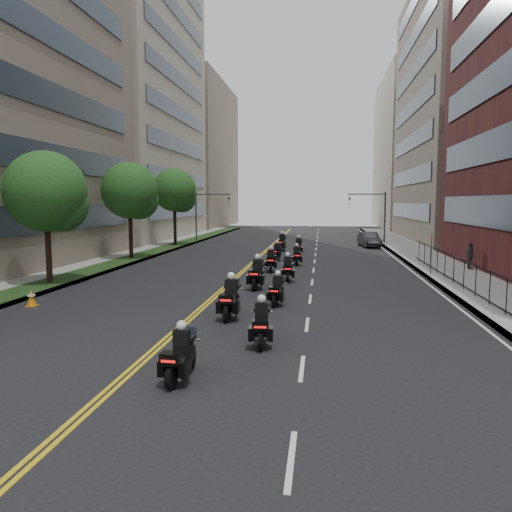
{
  "coord_description": "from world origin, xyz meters",
  "views": [
    {
      "loc": [
        3.68,
        -13.56,
        4.66
      ],
      "look_at": [
        0.22,
        12.84,
        1.71
      ],
      "focal_mm": 35.0,
      "sensor_mm": 36.0,
      "label": 1
    }
  ],
  "objects_px": {
    "pedestrian_c": "(470,256)",
    "traffic_cone": "(31,298)",
    "motorcycle_0": "(180,357)",
    "motorcycle_5": "(288,270)",
    "motorcycle_3": "(277,291)",
    "motorcycle_1": "(261,325)",
    "motorcycle_7": "(297,256)",
    "motorcycle_10": "(282,243)",
    "parked_sedan": "(369,240)",
    "motorcycle_8": "(277,253)",
    "motorcycle_9": "(299,247)",
    "motorcycle_2": "(231,300)",
    "motorcycle_6": "(271,261)",
    "motorcycle_4": "(257,275)"
  },
  "relations": [
    {
      "from": "motorcycle_5",
      "to": "motorcycle_3",
      "type": "bearing_deg",
      "value": -94.17
    },
    {
      "from": "motorcycle_0",
      "to": "parked_sedan",
      "type": "distance_m",
      "value": 40.22
    },
    {
      "from": "parked_sedan",
      "to": "motorcycle_2",
      "type": "bearing_deg",
      "value": -112.31
    },
    {
      "from": "motorcycle_7",
      "to": "motorcycle_8",
      "type": "distance_m",
      "value": 3.18
    },
    {
      "from": "motorcycle_2",
      "to": "motorcycle_7",
      "type": "relative_size",
      "value": 1.15
    },
    {
      "from": "motorcycle_10",
      "to": "motorcycle_7",
      "type": "bearing_deg",
      "value": -72.76
    },
    {
      "from": "motorcycle_0",
      "to": "motorcycle_2",
      "type": "xyz_separation_m",
      "value": [
        0.04,
        7.02,
        0.11
      ]
    },
    {
      "from": "motorcycle_4",
      "to": "parked_sedan",
      "type": "height_order",
      "value": "motorcycle_4"
    },
    {
      "from": "motorcycle_1",
      "to": "motorcycle_3",
      "type": "xyz_separation_m",
      "value": [
        -0.04,
        6.33,
        -0.03
      ]
    },
    {
      "from": "motorcycle_0",
      "to": "motorcycle_2",
      "type": "relative_size",
      "value": 0.85
    },
    {
      "from": "motorcycle_1",
      "to": "motorcycle_3",
      "type": "relative_size",
      "value": 1.05
    },
    {
      "from": "pedestrian_c",
      "to": "motorcycle_6",
      "type": "bearing_deg",
      "value": 93.43
    },
    {
      "from": "motorcycle_10",
      "to": "motorcycle_4",
      "type": "bearing_deg",
      "value": -82.85
    },
    {
      "from": "motorcycle_9",
      "to": "motorcycle_10",
      "type": "distance_m",
      "value": 3.67
    },
    {
      "from": "motorcycle_2",
      "to": "motorcycle_10",
      "type": "relative_size",
      "value": 0.98
    },
    {
      "from": "motorcycle_2",
      "to": "traffic_cone",
      "type": "xyz_separation_m",
      "value": [
        -9.19,
        1.06,
        -0.36
      ]
    },
    {
      "from": "motorcycle_2",
      "to": "pedestrian_c",
      "type": "relative_size",
      "value": 1.39
    },
    {
      "from": "motorcycle_7",
      "to": "motorcycle_9",
      "type": "relative_size",
      "value": 0.91
    },
    {
      "from": "motorcycle_3",
      "to": "traffic_cone",
      "type": "height_order",
      "value": "motorcycle_3"
    },
    {
      "from": "motorcycle_0",
      "to": "motorcycle_8",
      "type": "xyz_separation_m",
      "value": [
        0.14,
        26.62,
        0.0
      ]
    },
    {
      "from": "motorcycle_5",
      "to": "traffic_cone",
      "type": "relative_size",
      "value": 3.05
    },
    {
      "from": "motorcycle_3",
      "to": "pedestrian_c",
      "type": "relative_size",
      "value": 1.18
    },
    {
      "from": "motorcycle_1",
      "to": "motorcycle_7",
      "type": "height_order",
      "value": "motorcycle_1"
    },
    {
      "from": "pedestrian_c",
      "to": "traffic_cone",
      "type": "bearing_deg",
      "value": 117.72
    },
    {
      "from": "motorcycle_0",
      "to": "pedestrian_c",
      "type": "distance_m",
      "value": 25.91
    },
    {
      "from": "motorcycle_0",
      "to": "traffic_cone",
      "type": "bearing_deg",
      "value": 142.23
    },
    {
      "from": "motorcycle_4",
      "to": "pedestrian_c",
      "type": "bearing_deg",
      "value": 34.88
    },
    {
      "from": "motorcycle_3",
      "to": "motorcycle_0",
      "type": "bearing_deg",
      "value": -94.41
    },
    {
      "from": "motorcycle_2",
      "to": "motorcycle_9",
      "type": "relative_size",
      "value": 1.05
    },
    {
      "from": "traffic_cone",
      "to": "motorcycle_4",
      "type": "bearing_deg",
      "value": 31.5
    },
    {
      "from": "motorcycle_2",
      "to": "traffic_cone",
      "type": "bearing_deg",
      "value": 173.69
    },
    {
      "from": "motorcycle_3",
      "to": "traffic_cone",
      "type": "bearing_deg",
      "value": -165.73
    },
    {
      "from": "motorcycle_1",
      "to": "motorcycle_4",
      "type": "xyz_separation_m",
      "value": [
        -1.48,
        10.37,
        0.08
      ]
    },
    {
      "from": "motorcycle_5",
      "to": "parked_sedan",
      "type": "xyz_separation_m",
      "value": [
        6.76,
        22.75,
        0.08
      ]
    },
    {
      "from": "parked_sedan",
      "to": "traffic_cone",
      "type": "bearing_deg",
      "value": -127.11
    },
    {
      "from": "motorcycle_7",
      "to": "traffic_cone",
      "type": "bearing_deg",
      "value": -130.24
    },
    {
      "from": "motorcycle_10",
      "to": "motorcycle_3",
      "type": "bearing_deg",
      "value": -79.54
    },
    {
      "from": "motorcycle_7",
      "to": "parked_sedan",
      "type": "height_order",
      "value": "motorcycle_7"
    },
    {
      "from": "motorcycle_7",
      "to": "motorcycle_2",
      "type": "bearing_deg",
      "value": -101.59
    },
    {
      "from": "motorcycle_9",
      "to": "pedestrian_c",
      "type": "bearing_deg",
      "value": -33.55
    },
    {
      "from": "motorcycle_1",
      "to": "motorcycle_8",
      "type": "xyz_separation_m",
      "value": [
        -1.57,
        23.15,
        -0.03
      ]
    },
    {
      "from": "motorcycle_9",
      "to": "pedestrian_c",
      "type": "relative_size",
      "value": 1.32
    },
    {
      "from": "motorcycle_8",
      "to": "motorcycle_2",
      "type": "bearing_deg",
      "value": -83.52
    },
    {
      "from": "motorcycle_10",
      "to": "motorcycle_1",
      "type": "bearing_deg",
      "value": -80.31
    },
    {
      "from": "pedestrian_c",
      "to": "traffic_cone",
      "type": "distance_m",
      "value": 26.6
    },
    {
      "from": "motorcycle_0",
      "to": "motorcycle_10",
      "type": "height_order",
      "value": "motorcycle_10"
    },
    {
      "from": "motorcycle_1",
      "to": "motorcycle_6",
      "type": "height_order",
      "value": "motorcycle_6"
    },
    {
      "from": "motorcycle_1",
      "to": "parked_sedan",
      "type": "height_order",
      "value": "motorcycle_1"
    },
    {
      "from": "motorcycle_1",
      "to": "motorcycle_2",
      "type": "bearing_deg",
      "value": 110.61
    },
    {
      "from": "motorcycle_7",
      "to": "motorcycle_3",
      "type": "bearing_deg",
      "value": -96.22
    }
  ]
}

